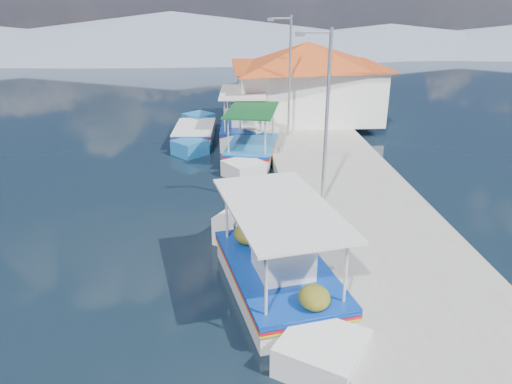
{
  "coord_description": "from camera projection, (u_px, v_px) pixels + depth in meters",
  "views": [
    {
      "loc": [
        1.0,
        -14.08,
        7.52
      ],
      "look_at": [
        2.16,
        1.22,
        1.3
      ],
      "focal_mm": 34.64,
      "sensor_mm": 36.0,
      "label": 1
    }
  ],
  "objects": [
    {
      "name": "quay",
      "position": [
        333.0,
        171.0,
        21.63
      ],
      "size": [
        5.0,
        44.0,
        0.5
      ],
      "primitive_type": "cube",
      "color": "#9A9990",
      "rests_on": "ground"
    },
    {
      "name": "lamp_post_near",
      "position": [
        324.0,
        111.0,
        16.48
      ],
      "size": [
        1.21,
        0.14,
        6.0
      ],
      "color": "#A5A8AD",
      "rests_on": "quay"
    },
    {
      "name": "lamp_post_far",
      "position": [
        288.0,
        71.0,
        24.8
      ],
      "size": [
        1.21,
        0.14,
        6.0
      ],
      "color": "#A5A8AD",
      "rests_on": "quay"
    },
    {
      "name": "mountain_ridge",
      "position": [
        258.0,
        36.0,
        67.2
      ],
      "size": [
        171.4,
        96.0,
        5.5
      ],
      "color": "slate",
      "rests_on": "ground"
    },
    {
      "name": "bollards",
      "position": [
        288.0,
        169.0,
        20.64
      ],
      "size": [
        0.2,
        17.2,
        0.3
      ],
      "color": "#A5A8AD",
      "rests_on": "quay"
    },
    {
      "name": "caique_blue_hull",
      "position": [
        195.0,
        135.0,
        26.81
      ],
      "size": [
        2.29,
        6.88,
        1.23
      ],
      "rotation": [
        0.0,
        0.0,
        0.06
      ],
      "color": "#1C65A9",
      "rests_on": "ground"
    },
    {
      "name": "main_caique",
      "position": [
        279.0,
        273.0,
        13.24
      ],
      "size": [
        3.55,
        8.33,
        2.8
      ],
      "rotation": [
        0.0,
        0.0,
        -0.2
      ],
      "color": "silver",
      "rests_on": "ground"
    },
    {
      "name": "ground",
      "position": [
        192.0,
        246.0,
        15.76
      ],
      "size": [
        160.0,
        160.0,
        0.0
      ],
      "primitive_type": "plane",
      "color": "black",
      "rests_on": "ground"
    },
    {
      "name": "harbor_building",
      "position": [
        307.0,
        79.0,
        29.02
      ],
      "size": [
        10.49,
        10.49,
        4.4
      ],
      "color": "white",
      "rests_on": "quay"
    },
    {
      "name": "caique_far",
      "position": [
        243.0,
        128.0,
        27.39
      ],
      "size": [
        2.7,
        8.11,
        2.84
      ],
      "rotation": [
        0.0,
        0.0,
        0.06
      ],
      "color": "silver",
      "rests_on": "ground"
    },
    {
      "name": "caique_green_canopy",
      "position": [
        251.0,
        150.0,
        23.94
      ],
      "size": [
        3.12,
        7.06,
        2.7
      ],
      "rotation": [
        0.0,
        0.0,
        0.21
      ],
      "color": "silver",
      "rests_on": "ground"
    }
  ]
}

